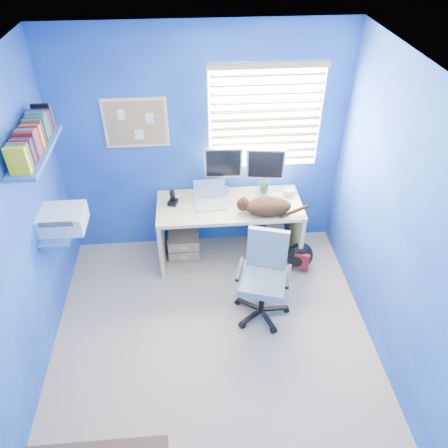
{
  "coord_description": "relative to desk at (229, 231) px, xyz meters",
  "views": [
    {
      "loc": [
        -0.12,
        -2.5,
        3.42
      ],
      "look_at": [
        0.15,
        0.65,
        0.95
      ],
      "focal_mm": 35.0,
      "sensor_mm": 36.0,
      "label": 1
    }
  ],
  "objects": [
    {
      "name": "floor",
      "position": [
        -0.26,
        -1.26,
        -0.37
      ],
      "size": [
        3.0,
        3.2,
        0.0
      ],
      "primitive_type": "cube",
      "color": "tan",
      "rests_on": "ground"
    },
    {
      "name": "ceiling",
      "position": [
        -0.26,
        -1.26,
        2.13
      ],
      "size": [
        3.0,
        3.2,
        0.0
      ],
      "primitive_type": "cube",
      "color": "white",
      "rests_on": "wall_back"
    },
    {
      "name": "wall_back",
      "position": [
        -0.26,
        0.34,
        0.88
      ],
      "size": [
        3.0,
        0.01,
        2.5
      ],
      "primitive_type": "cube",
      "color": "#1B31A0",
      "rests_on": "ground"
    },
    {
      "name": "wall_left",
      "position": [
        -1.76,
        -1.26,
        0.88
      ],
      "size": [
        0.01,
        3.2,
        2.5
      ],
      "primitive_type": "cube",
      "color": "#1B31A0",
      "rests_on": "ground"
    },
    {
      "name": "wall_right",
      "position": [
        1.24,
        -1.26,
        0.88
      ],
      "size": [
        0.01,
        3.2,
        2.5
      ],
      "primitive_type": "cube",
      "color": "#1B31A0",
      "rests_on": "ground"
    },
    {
      "name": "desk",
      "position": [
        0.0,
        0.0,
        0.0
      ],
      "size": [
        1.54,
        0.65,
        0.74
      ],
      "primitive_type": "cube",
      "color": "#E1C284",
      "rests_on": "floor"
    },
    {
      "name": "laptop",
      "position": [
        -0.2,
        0.01,
        0.48
      ],
      "size": [
        0.34,
        0.27,
        0.22
      ],
      "primitive_type": "cube",
      "rotation": [
        0.0,
        0.0,
        0.05
      ],
      "color": "silver",
      "rests_on": "desk"
    },
    {
      "name": "monitor_left",
      "position": [
        -0.05,
        0.25,
        0.64
      ],
      "size": [
        0.4,
        0.14,
        0.54
      ],
      "primitive_type": "cube",
      "rotation": [
        0.0,
        0.0,
        -0.04
      ],
      "color": "silver",
      "rests_on": "desk"
    },
    {
      "name": "monitor_right",
      "position": [
        0.39,
        0.19,
        0.64
      ],
      "size": [
        0.41,
        0.18,
        0.54
      ],
      "primitive_type": "cube",
      "rotation": [
        0.0,
        0.0,
        -0.14
      ],
      "color": "silver",
      "rests_on": "desk"
    },
    {
      "name": "phone",
      "position": [
        -0.6,
        0.06,
        0.45
      ],
      "size": [
        0.12,
        0.13,
        0.17
      ],
      "primitive_type": "cube",
      "rotation": [
        0.0,
        0.0,
        -0.34
      ],
      "color": "black",
      "rests_on": "desk"
    },
    {
      "name": "mug",
      "position": [
        0.39,
        0.18,
        0.42
      ],
      "size": [
        0.1,
        0.09,
        0.1
      ],
      "primitive_type": "imported",
      "color": "#346D56",
      "rests_on": "desk"
    },
    {
      "name": "cd_spindle",
      "position": [
        0.66,
        0.13,
        0.41
      ],
      "size": [
        0.13,
        0.13,
        0.07
      ],
      "primitive_type": "cylinder",
      "color": "silver",
      "rests_on": "desk"
    },
    {
      "name": "cat",
      "position": [
        0.38,
        -0.2,
        0.46
      ],
      "size": [
        0.52,
        0.33,
        0.17
      ],
      "primitive_type": "ellipsoid",
      "rotation": [
        0.0,
        0.0,
        -0.18
      ],
      "color": "black",
      "rests_on": "desk"
    },
    {
      "name": "tower_pc",
      "position": [
        0.52,
        0.05,
        -0.14
      ],
      "size": [
        0.25,
        0.46,
        0.45
      ],
      "primitive_type": "cube",
      "rotation": [
        0.0,
        0.0,
        -0.15
      ],
      "color": "beige",
      "rests_on": "floor"
    },
    {
      "name": "drawer_boxes",
      "position": [
        -0.52,
        0.09,
        -0.23
      ],
      "size": [
        0.35,
        0.28,
        0.27
      ],
      "primitive_type": "cube",
      "color": "tan",
      "rests_on": "floor"
    },
    {
      "name": "yellow_book",
      "position": [
        0.38,
        -0.15,
        -0.25
      ],
      "size": [
        0.03,
        0.17,
        0.24
      ],
      "primitive_type": "cube",
      "color": "yellow",
      "rests_on": "floor"
    },
    {
      "name": "backpack",
      "position": [
        0.76,
        -0.26,
        -0.2
      ],
      "size": [
        0.35,
        0.31,
        0.35
      ],
      "primitive_type": "ellipsoid",
      "rotation": [
        0.0,
        0.0,
        -0.35
      ],
      "color": "black",
      "rests_on": "floor"
    },
    {
      "name": "office_chair",
      "position": [
        0.25,
        -0.84,
        -0.03
      ],
      "size": [
        0.65,
        0.65,
        0.9
      ],
      "color": "black",
      "rests_on": "floor"
    },
    {
      "name": "window_blinds",
      "position": [
        0.39,
        0.31,
        1.18
      ],
      "size": [
        1.15,
        0.05,
        1.1
      ],
      "color": "white",
      "rests_on": "ground"
    },
    {
      "name": "corkboard",
      "position": [
        -0.91,
        0.33,
        1.18
      ],
      "size": [
        0.64,
        0.02,
        0.52
      ],
      "color": "#E1C284",
      "rests_on": "ground"
    },
    {
      "name": "wall_shelves",
      "position": [
        -1.61,
        -0.51,
        1.06
      ],
      "size": [
        0.42,
        0.9,
        1.05
      ],
      "color": "#3660A4",
      "rests_on": "ground"
    }
  ]
}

